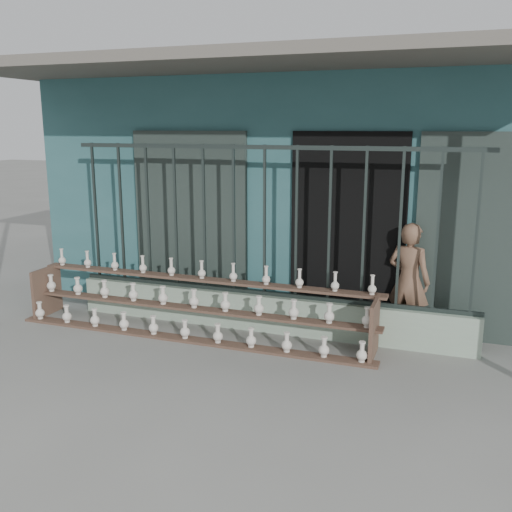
% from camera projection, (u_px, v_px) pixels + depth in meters
% --- Properties ---
extents(ground, '(60.00, 60.00, 0.00)m').
position_uv_depth(ground, '(223.00, 371.00, 5.84)').
color(ground, slate).
extents(workshop_building, '(7.40, 6.60, 3.21)m').
position_uv_depth(workshop_building, '(322.00, 178.00, 9.37)').
color(workshop_building, '#2A5659').
rests_on(workshop_building, ground).
extents(parapet_wall, '(5.00, 0.20, 0.45)m').
position_uv_depth(parapet_wall, '(264.00, 312.00, 6.99)').
color(parapet_wall, '#8DA58E').
rests_on(parapet_wall, ground).
extents(security_fence, '(5.00, 0.04, 1.80)m').
position_uv_depth(security_fence, '(264.00, 222.00, 6.74)').
color(security_fence, '#283330').
rests_on(security_fence, parapet_wall).
extents(shelf_rack, '(4.50, 0.68, 0.85)m').
position_uv_depth(shelf_rack, '(193.00, 305.00, 6.83)').
color(shelf_rack, brown).
rests_on(shelf_rack, ground).
extents(elderly_woman, '(0.58, 0.47, 1.38)m').
position_uv_depth(elderly_woman, '(409.00, 281.00, 6.64)').
color(elderly_woman, brown).
rests_on(elderly_woman, ground).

